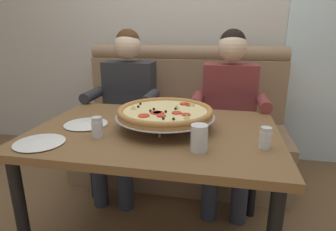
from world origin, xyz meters
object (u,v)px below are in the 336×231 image
at_px(dining_table, 155,143).
at_px(plate_near_right, 39,141).
at_px(booth_bench, 180,131).
at_px(diner_left, 126,102).
at_px(patio_chair, 305,93).
at_px(pizza, 165,112).
at_px(diner_right, 229,108).
at_px(shaker_pepper_flakes, 265,139).
at_px(shaker_parmesan, 97,129).
at_px(drinking_glass, 199,140).
at_px(plate_near_left, 86,123).

height_order(dining_table, plate_near_right, plate_near_right).
xyz_separation_m(booth_bench, plate_near_right, (-0.49, -1.24, 0.36)).
bearing_deg(diner_left, booth_bench, 33.54).
distance_m(booth_bench, patio_chair, 1.88).
xyz_separation_m(pizza, plate_near_right, (-0.54, -0.34, -0.08)).
bearing_deg(diner_right, shaker_pepper_flakes, -79.34).
height_order(shaker_parmesan, plate_near_right, shaker_parmesan).
bearing_deg(plate_near_right, patio_chair, 54.36).
height_order(diner_right, shaker_pepper_flakes, diner_right).
bearing_deg(shaker_pepper_flakes, drinking_glass, -162.87).
xyz_separation_m(dining_table, plate_near_right, (-0.49, -0.31, 0.09)).
bearing_deg(pizza, shaker_pepper_flakes, -19.67).
height_order(shaker_pepper_flakes, patio_chair, patio_chair).
xyz_separation_m(booth_bench, shaker_pepper_flakes, (0.56, -1.08, 0.39)).
height_order(plate_near_left, drinking_glass, drinking_glass).
distance_m(diner_left, drinking_glass, 1.13).
bearing_deg(plate_near_right, diner_right, 47.31).
relative_size(plate_near_right, drinking_glass, 1.94).
bearing_deg(dining_table, pizza, 28.26).
height_order(booth_bench, plate_near_left, booth_bench).
distance_m(diner_right, shaker_parmesan, 1.07).
xyz_separation_m(dining_table, shaker_pepper_flakes, (0.56, -0.15, 0.13)).
height_order(shaker_parmesan, drinking_glass, drinking_glass).
height_order(diner_left, plate_near_left, diner_left).
distance_m(booth_bench, diner_left, 0.57).
bearing_deg(diner_left, plate_near_right, -95.39).
distance_m(booth_bench, plate_near_right, 1.38).
relative_size(dining_table, plate_near_right, 5.54).
height_order(dining_table, drinking_glass, drinking_glass).
distance_m(shaker_pepper_flakes, drinking_glass, 0.31).
xyz_separation_m(dining_table, diner_right, (0.40, 0.66, 0.05)).
bearing_deg(drinking_glass, diner_left, 126.23).
xyz_separation_m(shaker_parmesan, shaker_pepper_flakes, (0.81, 0.02, -0.00)).
height_order(booth_bench, diner_right, diner_right).
relative_size(booth_bench, drinking_glass, 14.54).
relative_size(diner_left, plate_near_right, 5.35).
bearing_deg(patio_chair, diner_left, -137.69).
relative_size(dining_table, patio_chair, 1.53).
height_order(drinking_glass, patio_chair, drinking_glass).
xyz_separation_m(diner_left, shaker_pepper_flakes, (0.96, -0.82, 0.08)).
xyz_separation_m(shaker_parmesan, drinking_glass, (0.52, -0.07, 0.01)).
bearing_deg(drinking_glass, plate_near_left, 160.68).
bearing_deg(drinking_glass, pizza, 127.88).
relative_size(diner_left, pizza, 2.36).
height_order(pizza, plate_near_left, pizza).
height_order(booth_bench, shaker_parmesan, booth_bench).
relative_size(plate_near_right, patio_chair, 0.28).
bearing_deg(shaker_parmesan, shaker_pepper_flakes, 1.31).
bearing_deg(shaker_pepper_flakes, booth_bench, 117.17).
bearing_deg(plate_near_left, plate_near_right, -106.60).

